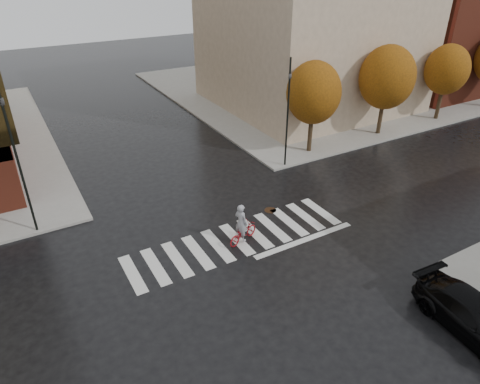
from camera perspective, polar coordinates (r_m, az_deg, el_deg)
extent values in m
plane|color=black|center=(21.82, 0.20, -6.98)|extent=(120.00, 120.00, 0.00)
cube|color=gray|center=(48.62, 9.57, 13.67)|extent=(30.00, 30.00, 0.15)
cube|color=silver|center=(22.17, -0.45, -6.30)|extent=(12.00, 3.00, 0.01)
cube|color=tan|center=(41.43, 9.68, 23.79)|extent=(16.00, 16.00, 18.00)
cube|color=maroon|center=(52.48, 24.99, 20.59)|extent=(14.00, 14.00, 14.00)
cylinder|color=#2E2214|center=(31.53, 9.35, 7.83)|extent=(0.32, 0.32, 2.80)
ellipsoid|color=#92500E|center=(30.59, 9.80, 12.92)|extent=(3.80, 3.80, 4.37)
cylinder|color=#2E2214|center=(36.14, 18.23, 9.56)|extent=(0.32, 0.32, 2.80)
ellipsoid|color=#92500E|center=(35.29, 19.02, 14.25)|extent=(4.20, 4.20, 4.83)
cylinder|color=#2E2214|center=(41.43, 25.03, 10.73)|extent=(0.32, 0.32, 2.80)
ellipsoid|color=#92500E|center=(40.74, 25.89, 14.48)|extent=(3.60, 3.60, 4.14)
imported|color=black|center=(19.28, 28.86, -14.42)|extent=(2.33, 5.14, 1.46)
imported|color=maroon|center=(21.76, 0.38, -5.46)|extent=(2.04, 1.26, 1.01)
imported|color=#96989E|center=(21.35, 0.15, -4.09)|extent=(0.71, 0.87, 2.05)
cylinder|color=black|center=(23.19, -27.56, 3.95)|extent=(0.12, 0.12, 8.23)
imported|color=black|center=(22.24, -29.34, 10.88)|extent=(0.26, 0.24, 1.03)
cylinder|color=black|center=(28.26, 6.37, 10.27)|extent=(0.12, 0.12, 7.22)
imported|color=black|center=(27.52, 6.68, 15.41)|extent=(0.20, 0.22, 0.90)
cylinder|color=#B88A0A|center=(28.12, -28.04, -0.62)|extent=(0.27, 0.27, 0.68)
sphere|color=#B88A0A|center=(27.97, -28.20, -0.02)|extent=(0.29, 0.29, 0.29)
cylinder|color=#3E2716|center=(24.58, 4.06, -2.44)|extent=(0.83, 0.83, 0.01)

